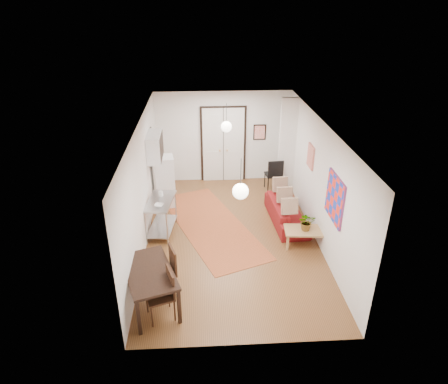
{
  "coord_description": "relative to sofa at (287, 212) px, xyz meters",
  "views": [
    {
      "loc": [
        -0.69,
        -8.53,
        5.49
      ],
      "look_at": [
        -0.18,
        0.01,
        1.25
      ],
      "focal_mm": 32.0,
      "sensor_mm": 36.0,
      "label": 1
    }
  ],
  "objects": [
    {
      "name": "dining_chair_near",
      "position": [
        -3.07,
        -2.55,
        0.3
      ],
      "size": [
        0.61,
        0.75,
        1.02
      ],
      "rotation": [
        0.0,
        0.0,
        -1.24
      ],
      "color": "#382111",
      "rests_on": "floor"
    },
    {
      "name": "kitchen_counter",
      "position": [
        -3.29,
        -0.34,
        0.3
      ],
      "size": [
        0.76,
        1.28,
        0.92
      ],
      "rotation": [
        0.0,
        0.0,
        -0.14
      ],
      "color": "#ADAFB1",
      "rests_on": "floor"
    },
    {
      "name": "wall_cabinet",
      "position": [
        -3.46,
        0.87,
        1.61
      ],
      "size": [
        0.35,
        1.0,
        0.7
      ],
      "primitive_type": "cube",
      "color": "white",
      "rests_on": "wall_left"
    },
    {
      "name": "potted_plant",
      "position": [
        0.21,
        -1.15,
        0.37
      ],
      "size": [
        0.42,
        0.37,
        0.44
      ],
      "primitive_type": "imported",
      "rotation": [
        0.0,
        0.0,
        -0.09
      ],
      "color": "#3A672E",
      "rests_on": "coffee_table"
    },
    {
      "name": "sofa",
      "position": [
        0.0,
        0.0,
        0.0
      ],
      "size": [
        0.91,
        2.06,
        0.59
      ],
      "primitive_type": "imported",
      "rotation": [
        0.0,
        0.0,
        1.63
      ],
      "color": "maroon",
      "rests_on": "floor"
    },
    {
      "name": "painting_popart",
      "position": [
        0.54,
        -1.88,
        1.36
      ],
      "size": [
        0.05,
        1.0,
        1.0
      ],
      "primitive_type": "cube",
      "color": "red",
      "rests_on": "wall_right"
    },
    {
      "name": "poster_back",
      "position": [
        -0.39,
        2.84,
        1.31
      ],
      "size": [
        0.4,
        0.03,
        0.5
      ],
      "primitive_type": "cube",
      "color": "red",
      "rests_on": "wall_back"
    },
    {
      "name": "double_doors",
      "position": [
        -1.54,
        2.83,
        0.91
      ],
      "size": [
        1.44,
        0.06,
        2.5
      ],
      "primitive_type": "cube",
      "color": "silver",
      "rests_on": "wall_back"
    },
    {
      "name": "kilim_rug",
      "position": [
        -2.04,
        -0.06,
        -0.29
      ],
      "size": [
        2.96,
        4.44,
        0.01
      ],
      "primitive_type": "cube",
      "rotation": [
        0.0,
        0.0,
        0.37
      ],
      "color": "#AE4D2B",
      "rests_on": "floor"
    },
    {
      "name": "pendant_front",
      "position": [
        -1.54,
        -2.63,
        1.96
      ],
      "size": [
        0.3,
        0.3,
        0.8
      ],
      "color": "white",
      "rests_on": "ceiling"
    },
    {
      "name": "fridge",
      "position": [
        -3.29,
        1.17,
        0.45
      ],
      "size": [
        0.59,
        0.59,
        1.49
      ],
      "primitive_type": "cube",
      "rotation": [
        0.0,
        0.0,
        0.14
      ],
      "color": "white",
      "rests_on": "floor"
    },
    {
      "name": "bowl",
      "position": [
        -3.29,
        -0.64,
        0.66
      ],
      "size": [
        0.28,
        0.28,
        0.05
      ],
      "primitive_type": "imported",
      "rotation": [
        0.0,
        0.0,
        -0.33
      ],
      "color": "beige",
      "rests_on": "kitchen_counter"
    },
    {
      "name": "dining_table",
      "position": [
        -3.29,
        -3.0,
        0.44
      ],
      "size": [
        1.28,
        1.68,
        0.82
      ],
      "rotation": [
        0.0,
        0.0,
        0.33
      ],
      "color": "black",
      "rests_on": "floor"
    },
    {
      "name": "print_left",
      "position": [
        -3.61,
        1.37,
        1.66
      ],
      "size": [
        0.03,
        0.44,
        0.54
      ],
      "primitive_type": "cube",
      "color": "#9F6742",
      "rests_on": "wall_left"
    },
    {
      "name": "ceiling",
      "position": [
        -1.54,
        -0.63,
        2.61
      ],
      "size": [
        4.2,
        7.0,
        0.02
      ],
      "primitive_type": "cube",
      "color": "silver",
      "rests_on": "wall_back"
    },
    {
      "name": "painting_abstract",
      "position": [
        0.54,
        0.17,
        1.51
      ],
      "size": [
        0.05,
        0.5,
        0.6
      ],
      "primitive_type": "cube",
      "color": "beige",
      "rests_on": "wall_right"
    },
    {
      "name": "pendant_back",
      "position": [
        -1.54,
        1.37,
        1.96
      ],
      "size": [
        0.3,
        0.3,
        0.8
      ],
      "color": "white",
      "rests_on": "ceiling"
    },
    {
      "name": "dining_chair_far",
      "position": [
        -3.07,
        -3.25,
        0.3
      ],
      "size": [
        0.61,
        0.75,
        1.02
      ],
      "rotation": [
        0.0,
        0.0,
        -1.24
      ],
      "color": "#382111",
      "rests_on": "floor"
    },
    {
      "name": "stub_partition",
      "position": [
        0.31,
        1.92,
        1.16
      ],
      "size": [
        0.5,
        0.1,
        2.9
      ],
      "primitive_type": "cube",
      "color": "silver",
      "rests_on": "floor"
    },
    {
      "name": "coffee_table",
      "position": [
        0.21,
        -1.15,
        0.09
      ],
      "size": [
        1.06,
        0.65,
        0.45
      ],
      "rotation": [
        0.0,
        0.0,
        -0.09
      ],
      "color": "#AC8751",
      "rests_on": "floor"
    },
    {
      "name": "soap_bottle",
      "position": [
        -3.29,
        -0.09,
        0.73
      ],
      "size": [
        0.11,
        0.11,
        0.19
      ],
      "primitive_type": "imported",
      "rotation": [
        0.0,
        0.0,
        -0.33
      ],
      "color": "teal",
      "rests_on": "kitchen_counter"
    },
    {
      "name": "wall_back",
      "position": [
        -1.54,
        2.87,
        1.16
      ],
      "size": [
        4.2,
        0.02,
        2.9
      ],
      "primitive_type": "cube",
      "color": "silver",
      "rests_on": "floor"
    },
    {
      "name": "black_side_chair",
      "position": [
        -0.04,
        2.09,
        0.32
      ],
      "size": [
        0.52,
        0.52,
        1.04
      ],
      "rotation": [
        0.0,
        0.0,
        3.24
      ],
      "color": "black",
      "rests_on": "floor"
    },
    {
      "name": "floor",
      "position": [
        -1.54,
        -0.63,
        -0.29
      ],
      "size": [
        7.0,
        7.0,
        0.0
      ],
      "primitive_type": "plane",
      "color": "brown",
      "rests_on": "ground"
    },
    {
      "name": "wall_left",
      "position": [
        -3.64,
        -0.63,
        1.16
      ],
      "size": [
        0.02,
        7.0,
        2.9
      ],
      "primitive_type": "cube",
      "color": "silver",
      "rests_on": "floor"
    },
    {
      "name": "wall_right",
      "position": [
        0.56,
        -0.63,
        1.16
      ],
      "size": [
        0.02,
        7.0,
        2.9
      ],
      "primitive_type": "cube",
      "color": "silver",
      "rests_on": "floor"
    },
    {
      "name": "wall_front",
      "position": [
        -1.54,
        -4.13,
        1.16
      ],
      "size": [
        4.2,
        0.02,
        2.9
      ],
      "primitive_type": "cube",
      "color": "silver",
      "rests_on": "floor"
    }
  ]
}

